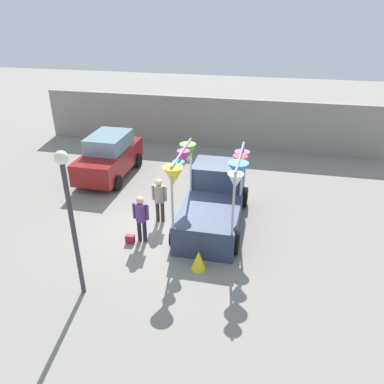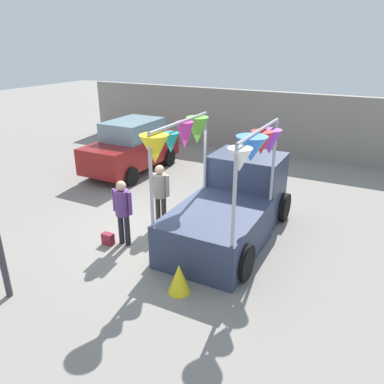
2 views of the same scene
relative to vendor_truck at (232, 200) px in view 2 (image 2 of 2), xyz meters
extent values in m
plane|color=gray|center=(-1.50, -0.92, -0.91)|extent=(60.00, 60.00, 0.00)
cube|color=#2D3851|center=(0.00, -0.98, -0.41)|extent=(1.90, 2.60, 1.00)
cube|color=#2D3851|center=(0.00, 1.02, -0.01)|extent=(1.80, 1.40, 1.80)
cube|color=#8CB2C6|center=(0.00, 1.02, 0.44)|extent=(1.76, 1.37, 0.60)
cylinder|color=black|center=(-0.95, 1.37, -0.53)|extent=(0.22, 0.76, 0.76)
cylinder|color=black|center=(0.95, 1.37, -0.53)|extent=(0.22, 0.76, 0.76)
cylinder|color=black|center=(-0.95, -1.68, -0.53)|extent=(0.22, 0.76, 0.76)
cylinder|color=black|center=(0.95, -1.68, -0.53)|extent=(0.22, 0.76, 0.76)
cylinder|color=#A5A5AD|center=(-0.87, 0.24, 1.05)|extent=(0.07, 0.07, 1.92)
cylinder|color=#A5A5AD|center=(0.87, 0.24, 1.05)|extent=(0.07, 0.07, 1.92)
cylinder|color=#A5A5AD|center=(-0.87, -2.20, 1.05)|extent=(0.07, 0.07, 1.92)
cylinder|color=#A5A5AD|center=(0.87, -2.20, 1.05)|extent=(0.07, 0.07, 1.92)
cylinder|color=#A5A5AD|center=(-0.87, -0.98, 2.01)|extent=(0.07, 2.44, 0.07)
cylinder|color=#A5A5AD|center=(0.87, -0.98, 2.01)|extent=(0.07, 2.44, 0.07)
cone|color=yellow|center=(-0.87, -2.03, 1.67)|extent=(0.80, 0.80, 0.57)
cone|color=white|center=(0.87, -2.03, 1.70)|extent=(0.63, 0.63, 0.43)
cone|color=teal|center=(-0.87, -1.42, 1.65)|extent=(0.45, 0.45, 0.43)
cone|color=blue|center=(0.87, -1.42, 1.75)|extent=(0.69, 0.69, 0.48)
cone|color=#D83399|center=(-0.87, -0.81, 1.68)|extent=(0.53, 0.53, 0.60)
cone|color=red|center=(0.87, -0.81, 1.72)|extent=(0.52, 0.52, 0.48)
cone|color=#66CC33|center=(-0.87, -0.20, 1.67)|extent=(0.69, 0.69, 0.62)
cone|color=purple|center=(0.87, -0.20, 1.60)|extent=(0.58, 0.58, 0.53)
cube|color=maroon|center=(-5.09, 2.85, -0.14)|extent=(1.70, 4.00, 0.90)
cube|color=#72939E|center=(-5.09, 3.00, 0.64)|extent=(1.50, 2.10, 0.66)
cylinder|color=black|center=(-5.94, 4.10, -0.59)|extent=(0.18, 0.64, 0.64)
cylinder|color=black|center=(-4.24, 4.10, -0.59)|extent=(0.18, 0.64, 0.64)
cylinder|color=black|center=(-5.94, 1.60, -0.59)|extent=(0.18, 0.64, 0.64)
cylinder|color=black|center=(-4.24, 1.60, -0.59)|extent=(0.18, 0.64, 0.64)
cylinder|color=black|center=(-2.14, -1.67, -0.53)|extent=(0.13, 0.13, 0.77)
cylinder|color=black|center=(-1.96, -1.67, -0.53)|extent=(0.13, 0.13, 0.77)
cylinder|color=#593372|center=(-2.05, -1.67, 0.16)|extent=(0.34, 0.34, 0.61)
sphere|color=tan|center=(-2.05, -1.67, 0.57)|extent=(0.23, 0.23, 0.23)
cylinder|color=#593372|center=(-2.27, -1.67, 0.19)|extent=(0.09, 0.09, 0.55)
cylinder|color=#593372|center=(-1.83, -1.67, 0.19)|extent=(0.09, 0.09, 0.55)
cylinder|color=#2D2823|center=(-1.92, -0.38, -0.52)|extent=(0.13, 0.13, 0.78)
cylinder|color=#2D2823|center=(-1.74, -0.38, -0.52)|extent=(0.13, 0.13, 0.78)
cylinder|color=gray|center=(-1.83, -0.38, 0.18)|extent=(0.34, 0.34, 0.62)
sphere|color=tan|center=(-1.83, -0.38, 0.61)|extent=(0.24, 0.24, 0.24)
cylinder|color=gray|center=(-2.05, -0.38, 0.21)|extent=(0.09, 0.09, 0.56)
cylinder|color=gray|center=(-1.61, -0.38, 0.21)|extent=(0.09, 0.09, 0.56)
cube|color=maroon|center=(-2.40, -1.87, -0.77)|extent=(0.28, 0.16, 0.28)
cube|color=gray|center=(-1.50, 7.65, 0.39)|extent=(18.00, 0.36, 2.60)
cone|color=yellow|center=(0.01, -2.68, -0.61)|extent=(0.52, 0.52, 0.60)
camera|label=1|loc=(1.67, -11.22, 6.03)|focal=35.00mm
camera|label=2|loc=(3.00, -7.90, 3.60)|focal=35.00mm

